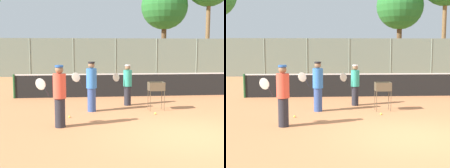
# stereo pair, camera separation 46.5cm
# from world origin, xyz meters

# --- Properties ---
(ground_plane) EXTENTS (80.00, 80.00, 0.00)m
(ground_plane) POSITION_xyz_m (0.00, 0.00, 0.00)
(ground_plane) COLOR #D37F4C
(tennis_net) EXTENTS (11.55, 0.10, 1.07)m
(tennis_net) POSITION_xyz_m (0.00, 6.58, 0.56)
(tennis_net) COLOR #26592D
(tennis_net) RESTS_ON ground_plane
(back_fence) EXTENTS (26.42, 0.08, 2.96)m
(back_fence) POSITION_xyz_m (-0.00, 16.89, 1.48)
(back_fence) COLOR gray
(back_fence) RESTS_ON ground_plane
(tree_0) EXTENTS (4.45, 4.45, 8.42)m
(tree_0) POSITION_xyz_m (5.35, 22.36, 6.14)
(tree_0) COLOR brown
(tree_0) RESTS_ON ground_plane
(player_white_outfit) EXTENTS (0.92, 0.36, 1.76)m
(player_white_outfit) POSITION_xyz_m (-2.42, 3.38, 0.91)
(player_white_outfit) COLOR #334C8C
(player_white_outfit) RESTS_ON ground_plane
(player_red_cap) EXTENTS (0.91, 0.36, 1.76)m
(player_red_cap) POSITION_xyz_m (-3.40, 1.27, 0.91)
(player_red_cap) COLOR #26262D
(player_red_cap) RESTS_ON ground_plane
(player_yellow_shirt) EXTENTS (0.82, 0.47, 1.59)m
(player_yellow_shirt) POSITION_xyz_m (-0.99, 4.40, 0.83)
(player_yellow_shirt) COLOR #26262D
(player_yellow_shirt) RESTS_ON ground_plane
(ball_cart) EXTENTS (0.56, 0.41, 1.02)m
(ball_cart) POSITION_xyz_m (-0.09, 3.35, 0.78)
(ball_cart) COLOR brown
(ball_cart) RESTS_ON ground_plane
(tennis_ball_1) EXTENTS (0.07, 0.07, 0.07)m
(tennis_ball_1) POSITION_xyz_m (-3.17, 2.43, 0.03)
(tennis_ball_1) COLOR #D1E54C
(tennis_ball_1) RESTS_ON ground_plane
(tennis_ball_2) EXTENTS (0.07, 0.07, 0.07)m
(tennis_ball_2) POSITION_xyz_m (-0.30, 2.65, 0.03)
(tennis_ball_2) COLOR #D1E54C
(tennis_ball_2) RESTS_ON ground_plane
(parked_car) EXTENTS (4.20, 1.70, 1.60)m
(parked_car) POSITION_xyz_m (-3.35, 21.18, 0.66)
(parked_car) COLOR #232328
(parked_car) RESTS_ON ground_plane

